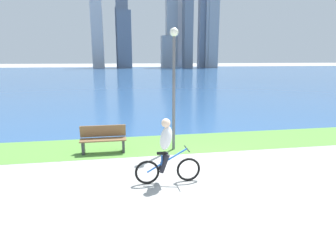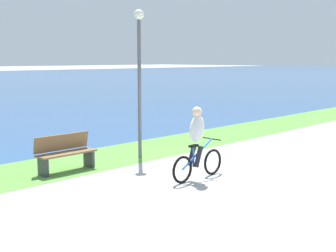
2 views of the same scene
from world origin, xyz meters
The scene contains 7 objects.
ground_plane centered at (0.00, 0.00, 0.00)m, with size 300.00×300.00×0.00m, color #9E9E99.
grass_strip_bayside centered at (0.00, 2.90, 0.00)m, with size 120.00×2.47×0.01m, color #59933D.
bay_water_surface centered at (0.00, 48.63, 0.00)m, with size 300.00×88.99×0.00m, color #2D568C.
cyclist_lead centered at (-1.31, -0.44, 0.83)m, with size 1.67×0.52×1.66m.
bench_near_path centered at (-2.95, 2.36, 0.45)m, with size 1.50×0.47×0.90m.
lamppost_tall centered at (-0.58, 2.26, 2.62)m, with size 0.28×0.28×4.02m.
city_skyline_far_shore centered at (12.87, 84.48, 11.34)m, with size 37.20×10.93×26.85m.
Camera 1 is at (-2.53, -7.30, 3.10)m, focal length 31.53 mm.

